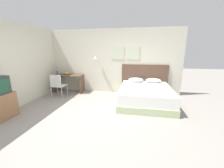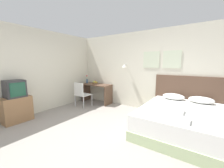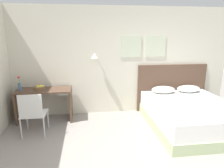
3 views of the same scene
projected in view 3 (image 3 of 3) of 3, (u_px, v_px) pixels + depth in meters
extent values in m
cube|color=beige|center=(116.00, 62.00, 4.99)|extent=(5.86, 0.06, 2.65)
cube|color=beige|center=(131.00, 46.00, 4.91)|extent=(0.52, 0.02, 0.52)
cube|color=beige|center=(155.00, 46.00, 4.99)|extent=(0.52, 0.02, 0.52)
cylinder|color=#B2B2B7|center=(94.00, 53.00, 4.76)|extent=(0.02, 0.16, 0.02)
cone|color=white|center=(95.00, 56.00, 4.69)|extent=(0.17, 0.17, 0.12)
cube|color=#B2C693|center=(190.00, 122.00, 4.40)|extent=(1.73, 2.07, 0.22)
cube|color=white|center=(191.00, 110.00, 4.33)|extent=(1.69, 2.03, 0.34)
cube|color=brown|center=(172.00, 88.00, 5.30)|extent=(1.85, 0.06, 1.23)
ellipsoid|color=white|center=(163.00, 90.00, 4.99)|extent=(0.59, 0.37, 0.17)
ellipsoid|color=white|center=(188.00, 89.00, 5.08)|extent=(0.59, 0.37, 0.17)
cube|color=white|center=(197.00, 107.00, 3.97)|extent=(0.29, 0.28, 0.06)
cube|color=white|center=(219.00, 115.00, 3.56)|extent=(0.29, 0.27, 0.06)
cube|color=brown|center=(44.00, 90.00, 4.58)|extent=(1.23, 0.55, 0.03)
cube|color=brown|center=(19.00, 107.00, 4.60)|extent=(0.04, 0.50, 0.72)
cube|color=brown|center=(71.00, 105.00, 4.75)|extent=(0.04, 0.50, 0.72)
cube|color=white|center=(34.00, 114.00, 4.04)|extent=(0.47, 0.47, 0.02)
cube|color=white|center=(30.00, 106.00, 3.77)|extent=(0.44, 0.03, 0.46)
cylinder|color=#B7B7BC|center=(27.00, 120.00, 4.27)|extent=(0.03, 0.03, 0.42)
cylinder|color=#B7B7BC|center=(48.00, 119.00, 4.33)|extent=(0.03, 0.03, 0.42)
cylinder|color=#B7B7BC|center=(21.00, 129.00, 3.86)|extent=(0.03, 0.03, 0.42)
cylinder|color=#B7B7BC|center=(44.00, 128.00, 3.91)|extent=(0.03, 0.03, 0.42)
cylinder|color=brown|center=(39.00, 88.00, 4.59)|extent=(0.22, 0.22, 0.05)
ellipsoid|color=yellow|center=(41.00, 86.00, 4.58)|extent=(0.18, 0.12, 0.06)
sphere|color=red|center=(38.00, 86.00, 4.60)|extent=(0.09, 0.09, 0.09)
sphere|color=#B2C156|center=(38.00, 86.00, 4.54)|extent=(0.09, 0.09, 0.09)
cylinder|color=#4C7099|center=(20.00, 87.00, 4.49)|extent=(0.07, 0.07, 0.16)
cylinder|color=#3D7538|center=(19.00, 80.00, 4.45)|extent=(0.01, 0.01, 0.14)
sphere|color=#DB3838|center=(19.00, 77.00, 4.44)|extent=(0.06, 0.06, 0.06)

